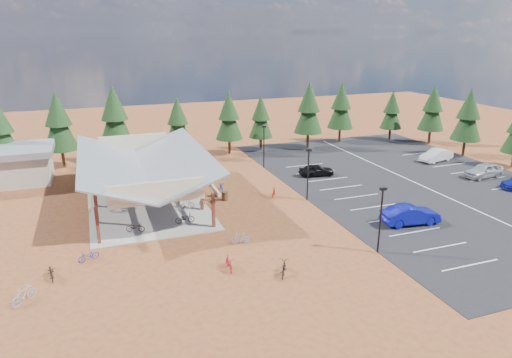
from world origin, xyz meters
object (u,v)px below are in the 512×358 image
at_px(lamp_post_0, 381,216).
at_px(bike_15, 274,192).
at_px(car_8, 484,170).
at_px(bike_9, 24,295).
at_px(bike_11, 229,263).
at_px(bike_12, 283,268).
at_px(bike_16, 207,201).
at_px(car_1, 410,215).
at_px(bike_14, 221,186).
at_px(car_4, 316,170).
at_px(bike_8, 51,272).
at_px(bike_pavilion, 143,164).
at_px(trash_bin_1, 217,193).
at_px(bike_3, 110,185).
at_px(bike_2, 124,188).
at_px(lamp_post_1, 308,171).
at_px(bike_5, 186,205).
at_px(bike_6, 156,193).
at_px(car_9, 436,155).
at_px(bike_1, 118,206).
at_px(bike_10, 89,256).
at_px(bike_7, 146,176).
at_px(bike_13, 241,238).
at_px(outbuilding, 0,166).
at_px(trash_bin_0, 225,196).
at_px(bike_4, 185,218).
at_px(bike_0, 135,227).

height_order(lamp_post_0, bike_15, lamp_post_0).
bearing_deg(car_8, bike_9, -82.18).
distance_m(bike_11, bike_12, 3.80).
bearing_deg(bike_16, car_1, 58.67).
relative_size(bike_14, car_4, 0.46).
xyz_separation_m(bike_8, bike_15, (19.96, 9.61, 0.02)).
height_order(bike_pavilion, bike_14, bike_pavilion).
distance_m(lamp_post_0, bike_15, 14.35).
relative_size(trash_bin_1, car_8, 0.19).
height_order(bike_3, bike_12, bike_3).
bearing_deg(bike_2, lamp_post_1, -122.73).
height_order(lamp_post_1, bike_5, lamp_post_1).
height_order(bike_6, car_9, car_9).
xyz_separation_m(bike_1, bike_11, (6.50, -13.65, -0.10)).
bearing_deg(bike_6, car_4, -75.85).
distance_m(bike_15, car_4, 8.74).
bearing_deg(bike_16, bike_12, 9.34).
xyz_separation_m(bike_5, bike_10, (-8.62, -7.23, -0.18)).
xyz_separation_m(trash_bin_1, bike_6, (-5.78, 1.69, 0.06)).
bearing_deg(car_9, bike_7, -108.68).
bearing_deg(car_1, bike_13, 91.31).
xyz_separation_m(bike_1, bike_5, (5.98, -1.68, -0.02)).
height_order(bike_pavilion, lamp_post_1, lamp_post_1).
distance_m(outbuilding, trash_bin_0, 25.23).
bearing_deg(bike_16, bike_1, -93.46).
bearing_deg(bike_12, bike_13, -50.64).
height_order(bike_7, car_4, car_4).
xyz_separation_m(bike_11, bike_16, (1.67, 12.72, -0.10)).
relative_size(lamp_post_0, bike_1, 3.03).
bearing_deg(bike_12, bike_4, -40.10).
relative_size(outbuilding, bike_16, 7.02).
height_order(lamp_post_1, bike_6, lamp_post_1).
bearing_deg(bike_14, bike_pavilion, -169.32).
xyz_separation_m(bike_7, bike_11, (2.97, -22.00, -0.11)).
xyz_separation_m(lamp_post_0, bike_16, (-9.59, 13.98, -2.56)).
relative_size(bike_11, car_8, 0.36).
relative_size(outbuilding, bike_13, 7.45).
bearing_deg(bike_8, trash_bin_0, 24.97).
height_order(trash_bin_0, bike_2, bike_2).
distance_m(bike_4, bike_8, 11.86).
distance_m(car_8, car_9, 7.34).
bearing_deg(bike_4, bike_6, 13.64).
distance_m(lamp_post_1, bike_11, 15.76).
relative_size(bike_4, bike_12, 0.89).
distance_m(lamp_post_0, car_8, 24.99).
distance_m(trash_bin_1, bike_7, 9.58).
distance_m(bike_11, bike_15, 15.16).
bearing_deg(lamp_post_1, bike_16, 168.36).
relative_size(lamp_post_0, bike_0, 3.39).
bearing_deg(bike_15, trash_bin_1, 12.04).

